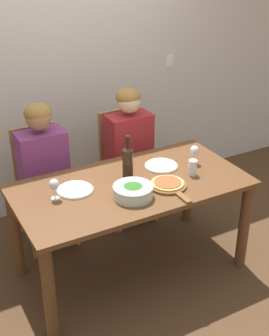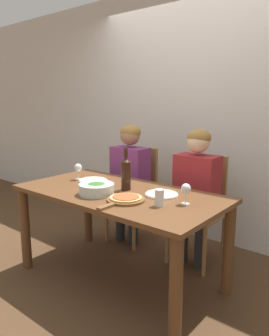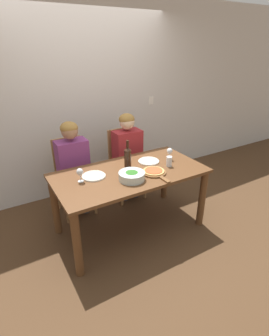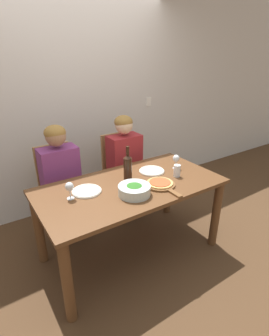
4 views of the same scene
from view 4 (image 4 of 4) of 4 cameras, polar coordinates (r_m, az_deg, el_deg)
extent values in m
plane|color=#4C331E|center=(2.84, -0.70, -17.61)|extent=(40.00, 40.00, 0.00)
cube|color=silver|center=(3.31, -13.13, 13.92)|extent=(10.00, 0.05, 2.70)
cube|color=white|center=(3.83, 3.12, 14.21)|extent=(0.08, 0.01, 0.12)
cube|color=brown|center=(2.41, -0.79, -4.00)|extent=(1.70, 0.87, 0.04)
cylinder|color=brown|center=(2.10, -14.40, -23.04)|extent=(0.08, 0.08, 0.74)
cylinder|color=brown|center=(2.84, 17.29, -9.59)|extent=(0.08, 0.08, 0.74)
cylinder|color=brown|center=(2.67, -20.15, -12.35)|extent=(0.08, 0.08, 0.74)
cylinder|color=brown|center=(3.28, 7.27, -3.87)|extent=(0.08, 0.08, 0.74)
cube|color=#9E7042|center=(2.95, -15.39, -5.98)|extent=(0.42, 0.42, 0.04)
cube|color=#9E7042|center=(3.00, -17.19, 0.22)|extent=(0.38, 0.03, 0.52)
cylinder|color=#9E7042|center=(2.88, -17.22, -12.69)|extent=(0.04, 0.04, 0.44)
cylinder|color=#9E7042|center=(2.97, -10.15, -10.62)|extent=(0.04, 0.04, 0.44)
cylinder|color=#9E7042|center=(3.19, -19.32, -9.11)|extent=(0.04, 0.04, 0.44)
cylinder|color=#9E7042|center=(3.27, -12.91, -7.39)|extent=(0.04, 0.04, 0.44)
cube|color=#9E7042|center=(3.23, -2.30, -2.38)|extent=(0.42, 0.42, 0.04)
cube|color=#9E7042|center=(3.27, -4.16, 3.23)|extent=(0.38, 0.03, 0.52)
cylinder|color=#9E7042|center=(3.11, -3.39, -8.47)|extent=(0.04, 0.04, 0.44)
cylinder|color=#9E7042|center=(3.29, 2.35, -6.53)|extent=(0.04, 0.04, 0.44)
cylinder|color=#9E7042|center=(3.40, -6.66, -5.60)|extent=(0.04, 0.04, 0.44)
cylinder|color=#9E7042|center=(3.57, -1.23, -3.98)|extent=(0.04, 0.04, 0.44)
cylinder|color=#28282D|center=(2.97, -16.06, -10.78)|extent=(0.10, 0.10, 0.48)
cylinder|color=#28282D|center=(3.02, -12.80, -9.85)|extent=(0.10, 0.10, 0.48)
cube|color=#7A3370|center=(2.80, -15.88, -1.01)|extent=(0.38, 0.22, 0.54)
cylinder|color=#7A3370|center=(2.61, -17.92, -6.86)|extent=(0.07, 0.31, 0.14)
cylinder|color=#7A3370|center=(2.72, -9.87, -4.71)|extent=(0.07, 0.31, 0.14)
sphere|color=#9E7051|center=(2.67, -16.80, 6.62)|extent=(0.20, 0.20, 0.20)
ellipsoid|color=olive|center=(2.67, -16.96, 7.39)|extent=(0.21, 0.21, 0.15)
cylinder|color=#28282D|center=(3.23, -2.86, -6.82)|extent=(0.10, 0.10, 0.48)
cylinder|color=#28282D|center=(3.31, -0.17, -5.96)|extent=(0.10, 0.10, 0.48)
cube|color=maroon|center=(3.09, -2.19, 2.28)|extent=(0.38, 0.22, 0.54)
cylinder|color=maroon|center=(2.87, -2.98, -2.78)|extent=(0.07, 0.31, 0.14)
cylinder|color=maroon|center=(3.07, 3.44, -0.94)|extent=(0.07, 0.31, 0.14)
sphere|color=beige|center=(2.98, -2.31, 9.29)|extent=(0.20, 0.20, 0.20)
ellipsoid|color=olive|center=(2.97, -2.42, 9.99)|extent=(0.21, 0.21, 0.15)
cylinder|color=black|center=(2.42, -1.47, -0.41)|extent=(0.08, 0.08, 0.23)
cone|color=black|center=(2.37, -1.50, 2.51)|extent=(0.08, 0.08, 0.03)
cylinder|color=black|center=(2.35, -1.52, 3.79)|extent=(0.03, 0.03, 0.08)
cylinder|color=silver|center=(2.22, -0.04, -4.83)|extent=(0.28, 0.28, 0.08)
ellipsoid|color=#2D6B23|center=(2.22, -0.04, -4.74)|extent=(0.23, 0.23, 0.09)
cylinder|color=silver|center=(2.32, -10.35, -4.99)|extent=(0.26, 0.26, 0.01)
torus|color=silver|center=(2.31, -10.36, -4.86)|extent=(0.25, 0.25, 0.02)
cylinder|color=silver|center=(2.67, 3.78, -0.67)|extent=(0.26, 0.26, 0.01)
torus|color=silver|center=(2.66, 3.78, -0.55)|extent=(0.25, 0.25, 0.02)
cylinder|color=brown|center=(2.40, 5.55, -3.56)|extent=(0.28, 0.28, 0.02)
cube|color=brown|center=(2.26, 8.86, -5.54)|extent=(0.04, 0.14, 0.02)
cylinder|color=tan|center=(2.39, 5.56, -3.24)|extent=(0.24, 0.24, 0.01)
cylinder|color=#AD4C28|center=(2.39, 5.57, -3.07)|extent=(0.19, 0.19, 0.01)
cylinder|color=silver|center=(2.24, -13.72, -6.44)|extent=(0.06, 0.06, 0.01)
cylinder|color=silver|center=(2.22, -13.82, -5.54)|extent=(0.01, 0.01, 0.07)
ellipsoid|color=silver|center=(2.19, -13.99, -3.96)|extent=(0.07, 0.07, 0.08)
ellipsoid|color=maroon|center=(2.20, -13.96, -4.24)|extent=(0.06, 0.06, 0.03)
cylinder|color=silver|center=(2.77, 8.90, -0.04)|extent=(0.06, 0.06, 0.01)
cylinder|color=silver|center=(2.75, 8.96, 0.73)|extent=(0.01, 0.01, 0.07)
ellipsoid|color=silver|center=(2.73, 9.05, 2.07)|extent=(0.07, 0.07, 0.08)
ellipsoid|color=maroon|center=(2.73, 9.03, 1.83)|extent=(0.06, 0.06, 0.03)
cylinder|color=silver|center=(2.57, 9.24, -0.59)|extent=(0.07, 0.07, 0.12)
camera|label=1|loc=(1.00, 165.56, 10.46)|focal=50.00mm
camera|label=2|loc=(2.89, 57.61, 5.08)|focal=35.00mm
camera|label=3|loc=(0.54, 163.69, -1.86)|focal=28.00mm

